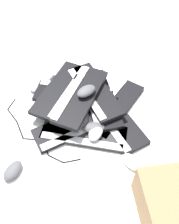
# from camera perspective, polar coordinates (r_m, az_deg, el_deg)

# --- Properties ---
(ground_plane) EXTENTS (3.20, 3.20, 0.00)m
(ground_plane) POSITION_cam_1_polar(r_m,az_deg,el_deg) (1.34, 1.23, -3.20)
(ground_plane) COLOR white
(keyboard_0) EXTENTS (0.46, 0.26, 0.03)m
(keyboard_0) POSITION_cam_1_polar(r_m,az_deg,el_deg) (1.33, -3.36, -3.19)
(keyboard_0) COLOR black
(keyboard_0) RESTS_ON ground
(keyboard_1) EXTENTS (0.46, 0.31, 0.03)m
(keyboard_1) POSITION_cam_1_polar(r_m,az_deg,el_deg) (1.30, -1.31, -5.04)
(keyboard_1) COLOR #232326
(keyboard_1) RESTS_ON ground
(keyboard_2) EXTENTS (0.27, 0.46, 0.03)m
(keyboard_2) POSITION_cam_1_polar(r_m,az_deg,el_deg) (1.36, 5.68, -1.43)
(keyboard_2) COLOR black
(keyboard_2) RESTS_ON ground
(keyboard_3) EXTENTS (0.42, 0.41, 0.03)m
(keyboard_3) POSITION_cam_1_polar(r_m,az_deg,el_deg) (1.42, 5.74, 1.29)
(keyboard_3) COLOR black
(keyboard_3) RESTS_ON ground
(keyboard_4) EXTENTS (0.44, 0.39, 0.03)m
(keyboard_4) POSITION_cam_1_polar(r_m,az_deg,el_deg) (1.46, -2.58, 3.68)
(keyboard_4) COLOR #232326
(keyboard_4) RESTS_ON ground
(keyboard_5) EXTENTS (0.46, 0.31, 0.03)m
(keyboard_5) POSITION_cam_1_polar(r_m,az_deg,el_deg) (1.43, -3.70, 3.81)
(keyboard_5) COLOR black
(keyboard_5) RESTS_ON keyboard_4
(keyboard_6) EXTENTS (0.38, 0.44, 0.03)m
(keyboard_6) POSITION_cam_1_polar(r_m,az_deg,el_deg) (1.42, -6.59, 5.16)
(keyboard_6) COLOR black
(keyboard_6) RESTS_ON keyboard_5
(keyboard_7) EXTENTS (0.16, 0.44, 0.03)m
(keyboard_7) POSITION_cam_1_polar(r_m,az_deg,el_deg) (1.41, 2.29, 3.09)
(keyboard_7) COLOR black
(keyboard_7) RESTS_ON keyboard_3
(keyboard_8) EXTENTS (0.25, 0.46, 0.03)m
(keyboard_8) POSITION_cam_1_polar(r_m,az_deg,el_deg) (1.41, 1.09, 4.83)
(keyboard_8) COLOR black
(keyboard_8) RESTS_ON keyboard_7
(keyboard_9) EXTENTS (0.37, 0.45, 0.03)m
(keyboard_9) POSITION_cam_1_polar(r_m,az_deg,el_deg) (1.34, -2.04, 3.80)
(keyboard_9) COLOR black
(keyboard_9) RESTS_ON keyboard_8
(mouse_0) EXTENTS (0.13, 0.11, 0.04)m
(mouse_0) POSITION_cam_1_polar(r_m,az_deg,el_deg) (1.32, -0.76, 4.81)
(mouse_0) COLOR #4C4C51
(mouse_0) RESTS_ON keyboard_9
(mouse_1) EXTENTS (0.12, 0.13, 0.04)m
(mouse_1) POSITION_cam_1_polar(r_m,az_deg,el_deg) (1.26, 1.44, -4.67)
(mouse_1) COLOR #B7B7BC
(mouse_1) RESTS_ON keyboard_1
(mouse_2) EXTENTS (0.12, 0.13, 0.04)m
(mouse_2) POSITION_cam_1_polar(r_m,az_deg,el_deg) (1.24, -17.14, -12.72)
(mouse_2) COLOR #4C4C51
(mouse_2) RESTS_ON ground
(mouse_3) EXTENTS (0.11, 0.13, 0.04)m
(mouse_3) POSITION_cam_1_polar(r_m,az_deg,el_deg) (1.31, -1.60, -1.71)
(mouse_3) COLOR #4C4C51
(mouse_3) RESTS_ON keyboard_0
(mouse_4) EXTENTS (0.11, 0.13, 0.04)m
(mouse_4) POSITION_cam_1_polar(r_m,az_deg,el_deg) (1.23, 9.68, -11.21)
(mouse_4) COLOR silver
(mouse_4) RESTS_ON ground
(mouse_5) EXTENTS (0.12, 0.08, 0.04)m
(mouse_5) POSITION_cam_1_polar(r_m,az_deg,el_deg) (1.28, 1.08, -3.58)
(mouse_5) COLOR #4C4C51
(mouse_5) RESTS_ON keyboard_1
(mouse_6) EXTENTS (0.12, 0.08, 0.04)m
(mouse_6) POSITION_cam_1_polar(r_m,az_deg,el_deg) (1.53, -11.57, 5.57)
(mouse_6) COLOR #B7B7BC
(mouse_6) RESTS_ON ground
(cable_0) EXTENTS (0.35, 0.47, 0.01)m
(cable_0) POSITION_cam_1_polar(r_m,az_deg,el_deg) (1.34, -12.75, -5.05)
(cable_0) COLOR black
(cable_0) RESTS_ON ground
(cardboard_box) EXTENTS (0.22, 0.28, 0.18)m
(cardboard_box) POSITION_cam_1_polar(r_m,az_deg,el_deg) (1.10, 17.17, -19.79)
(cardboard_box) COLOR olive
(cardboard_box) RESTS_ON ground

